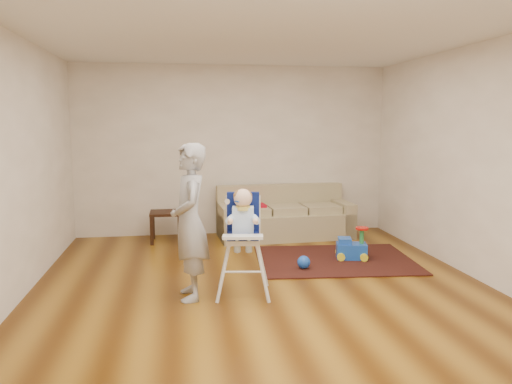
{
  "coord_description": "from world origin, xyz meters",
  "views": [
    {
      "loc": [
        -0.89,
        -5.26,
        1.8
      ],
      "look_at": [
        0.0,
        0.4,
        1.0
      ],
      "focal_mm": 35.0,
      "sensor_mm": 36.0,
      "label": 1
    }
  ],
  "objects": [
    {
      "name": "ride_on_toy",
      "position": [
        1.35,
        0.88,
        0.23
      ],
      "size": [
        0.44,
        0.36,
        0.43
      ],
      "primitive_type": null,
      "rotation": [
        0.0,
        0.0,
        -0.23
      ],
      "color": "blue",
      "rests_on": "area_rug"
    },
    {
      "name": "adult",
      "position": [
        -0.78,
        -0.24,
        0.8
      ],
      "size": [
        0.43,
        0.61,
        1.6
      ],
      "primitive_type": "imported",
      "rotation": [
        0.0,
        0.0,
        -1.5
      ],
      "color": "#979699",
      "rests_on": "ground"
    },
    {
      "name": "side_table",
      "position": [
        -1.09,
        2.29,
        0.23
      ],
      "size": [
        0.46,
        0.46,
        0.46
      ],
      "primitive_type": null,
      "color": "black",
      "rests_on": "ground"
    },
    {
      "name": "sofa",
      "position": [
        0.76,
        2.3,
        0.4
      ],
      "size": [
        2.12,
        0.96,
        0.8
      ],
      "rotation": [
        0.0,
        0.0,
        0.06
      ],
      "color": "tan",
      "rests_on": "ground"
    },
    {
      "name": "room_envelope",
      "position": [
        0.0,
        0.53,
        1.88
      ],
      "size": [
        5.04,
        5.52,
        2.72
      ],
      "color": "beige",
      "rests_on": "ground"
    },
    {
      "name": "toy_ball",
      "position": [
        0.61,
        0.53,
        0.1
      ],
      "size": [
        0.16,
        0.16,
        0.16
      ],
      "primitive_type": "sphere",
      "color": "blue",
      "rests_on": "area_rug"
    },
    {
      "name": "high_chair",
      "position": [
        -0.23,
        -0.22,
        0.55
      ],
      "size": [
        0.59,
        0.59,
        1.13
      ],
      "rotation": [
        0.0,
        0.0,
        -0.14
      ],
      "color": "silver",
      "rests_on": "ground"
    },
    {
      "name": "ground",
      "position": [
        0.0,
        0.0,
        0.0
      ],
      "size": [
        5.5,
        5.5,
        0.0
      ],
      "primitive_type": "plane",
      "color": "#492606",
      "rests_on": "ground"
    },
    {
      "name": "area_rug",
      "position": [
        1.12,
        0.88,
        0.01
      ],
      "size": [
        2.13,
        1.67,
        0.02
      ],
      "primitive_type": "cube",
      "rotation": [
        0.0,
        0.0,
        -0.08
      ],
      "color": "black",
      "rests_on": "ground"
    }
  ]
}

